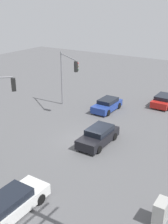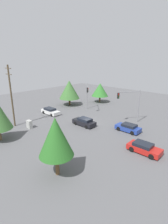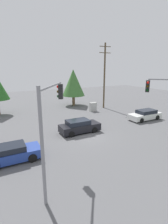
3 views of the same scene
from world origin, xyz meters
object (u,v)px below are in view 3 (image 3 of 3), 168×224
object	(u,v)px
sedan_blue	(12,153)
sedan_dark	(79,126)
electrical_cabinet	(93,107)
traffic_signal_cross	(51,116)
sedan_white	(145,115)

from	to	relation	value
sedan_blue	sedan_dark	bearing A→B (deg)	113.25
sedan_dark	electrical_cabinet	size ratio (longest dim) A/B	3.11
sedan_blue	traffic_signal_cross	world-z (taller)	traffic_signal_cross
traffic_signal_cross	sedan_blue	bearing A→B (deg)	60.19
traffic_signal_cross	sedan_white	bearing A→B (deg)	-31.81
sedan_white	traffic_signal_cross	bearing A→B (deg)	115.10
electrical_cabinet	sedan_blue	bearing A→B (deg)	38.45
sedan_blue	sedan_white	distance (m)	17.97
sedan_dark	sedan_white	distance (m)	10.29
sedan_white	electrical_cabinet	bearing A→B (deg)	27.83
sedan_blue	traffic_signal_cross	xyz separation A→B (m)	(-2.05, 4.01, 3.73)
electrical_cabinet	traffic_signal_cross	bearing A→B (deg)	51.97
sedan_dark	sedan_blue	bearing A→B (deg)	-66.75
electrical_cabinet	sedan_white	bearing A→B (deg)	117.83
traffic_signal_cross	electrical_cabinet	size ratio (longest dim) A/B	4.37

